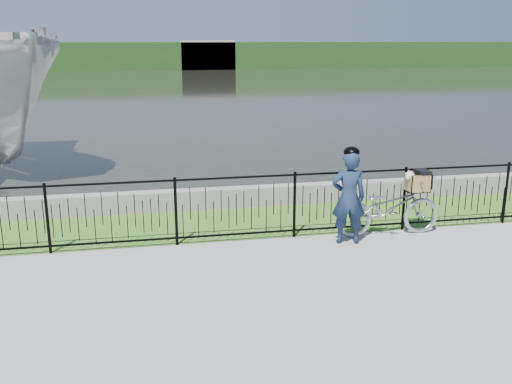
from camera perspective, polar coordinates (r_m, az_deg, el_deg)
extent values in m
plane|color=gray|center=(8.21, -0.11, -8.62)|extent=(120.00, 120.00, 0.00)
cube|color=#406F22|center=(10.60, -2.82, -3.06)|extent=(60.00, 2.00, 0.01)
plane|color=black|center=(40.54, -9.29, 10.17)|extent=(120.00, 120.00, 0.00)
cube|color=gray|center=(11.50, -3.57, -0.61)|extent=(60.00, 0.30, 0.40)
cube|color=#204119|center=(67.42, -10.27, 13.26)|extent=(120.00, 6.00, 3.00)
cube|color=#A79986|center=(66.32, -4.91, 13.50)|extent=(6.00, 3.00, 3.20)
imported|color=#AFB4BB|center=(10.07, 13.04, -1.53)|extent=(1.87, 0.65, 0.98)
cube|color=black|center=(10.22, 15.80, 0.08)|extent=(0.38, 0.18, 0.02)
cube|color=olive|center=(10.22, 15.80, 0.12)|extent=(0.36, 0.30, 0.01)
cube|color=olive|center=(10.31, 15.50, 1.12)|extent=(0.36, 0.02, 0.31)
cube|color=olive|center=(10.06, 16.22, 0.73)|extent=(0.36, 0.02, 0.31)
cube|color=olive|center=(10.26, 16.72, 0.97)|extent=(0.01, 0.30, 0.31)
cube|color=olive|center=(10.10, 14.98, 0.88)|extent=(0.01, 0.30, 0.31)
cube|color=black|center=(10.18, 16.33, 1.96)|extent=(0.20, 0.32, 0.06)
cube|color=black|center=(10.26, 16.82, 1.14)|extent=(0.02, 0.32, 0.25)
ellipsoid|color=silver|center=(10.18, 15.75, 0.78)|extent=(0.31, 0.22, 0.20)
sphere|color=silver|center=(10.06, 15.14, 1.60)|extent=(0.15, 0.15, 0.15)
sphere|color=silver|center=(10.03, 14.93, 1.40)|extent=(0.07, 0.07, 0.07)
sphere|color=black|center=(10.01, 14.82, 1.35)|extent=(0.02, 0.02, 0.02)
cone|color=#8D5C3A|center=(10.10, 15.02, 2.01)|extent=(0.06, 0.08, 0.08)
cone|color=#8D5C3A|center=(10.02, 15.37, 1.89)|extent=(0.06, 0.08, 0.08)
imported|color=#172540|center=(9.47, 9.24, -0.58)|extent=(0.62, 0.46, 1.55)
ellipsoid|color=black|center=(9.30, 9.43, 3.91)|extent=(0.26, 0.29, 0.18)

